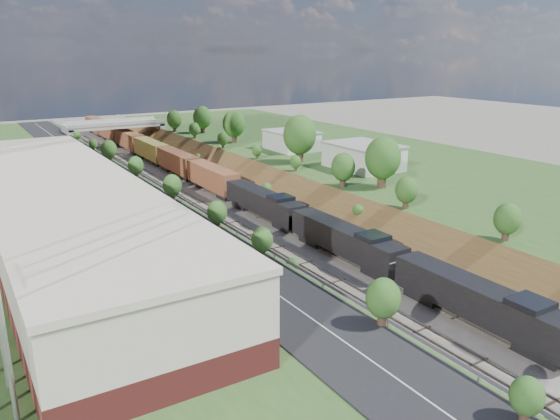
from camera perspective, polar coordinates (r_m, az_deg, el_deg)
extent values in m
cube|color=#2F5322|center=(107.97, 9.74, 4.31)|extent=(44.00, 180.00, 5.00)
cube|color=brown|center=(86.87, -12.81, -0.51)|extent=(10.00, 180.00, 10.00)
cube|color=brown|center=(95.80, -0.31, 1.48)|extent=(10.00, 180.00, 10.00)
cube|color=gray|center=(89.73, -7.76, 0.35)|extent=(1.58, 180.00, 0.18)
cube|color=gray|center=(91.85, -4.80, 0.82)|extent=(1.58, 180.00, 0.18)
cube|color=black|center=(84.32, -15.91, 2.32)|extent=(8.00, 180.00, 0.10)
cube|color=#99999E|center=(85.35, -13.30, 3.02)|extent=(0.06, 171.00, 0.30)
cube|color=maroon|center=(60.74, -21.49, -2.55)|extent=(14.00, 62.00, 2.20)
cube|color=beige|center=(59.83, -21.81, 0.40)|extent=(14.00, 62.00, 4.30)
cube|color=beige|center=(59.27, -22.05, 2.63)|extent=(14.30, 62.30, 0.50)
cube|color=gray|center=(145.04, -21.23, 6.73)|extent=(1.50, 8.00, 6.20)
cube|color=gray|center=(150.80, -12.59, 7.77)|extent=(1.50, 8.00, 6.20)
cube|color=gray|center=(147.08, -16.93, 8.47)|extent=(24.00, 8.00, 1.00)
cube|color=gray|center=(143.15, -16.53, 8.63)|extent=(24.00, 0.30, 0.80)
cube|color=gray|center=(150.83, -17.36, 8.93)|extent=(24.00, 0.30, 0.80)
cube|color=silver|center=(95.06, 8.70, 5.50)|extent=(9.00, 12.00, 4.00)
cube|color=silver|center=(112.24, 1.22, 7.23)|extent=(8.00, 10.00, 3.60)
cylinder|color=#473323|center=(82.18, 10.58, 3.22)|extent=(1.30, 1.30, 2.62)
ellipsoid|color=#2D501C|center=(81.53, 10.69, 5.38)|extent=(5.25, 5.25, 6.30)
cylinder|color=#473323|center=(50.30, 1.15, -5.82)|extent=(0.66, 0.66, 1.22)
ellipsoid|color=#2D501C|center=(49.76, 1.16, -4.25)|extent=(2.45, 2.45, 2.94)
cube|color=black|center=(51.76, 25.60, -13.20)|extent=(2.40, 4.00, 0.90)
cube|color=black|center=(54.08, 20.13, -8.88)|extent=(3.15, 18.93, 3.12)
cube|color=black|center=(50.49, 27.23, -12.45)|extent=(2.90, 3.00, 1.80)
cube|color=black|center=(50.87, 24.69, -9.01)|extent=(3.09, 3.10, 0.90)
cube|color=black|center=(67.02, 6.82, -3.05)|extent=(3.15, 18.93, 3.12)
cube|color=black|center=(82.79, -1.72, 0.84)|extent=(3.15, 18.93, 3.12)
cube|color=brown|center=(137.66, -14.54, 6.72)|extent=(3.15, 100.64, 3.79)
imported|color=black|center=(62.65, -9.72, -1.15)|extent=(3.04, 6.53, 1.81)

